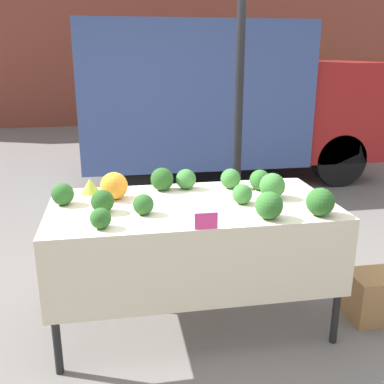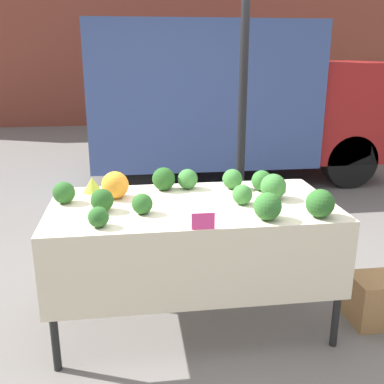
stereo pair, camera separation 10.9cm
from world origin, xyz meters
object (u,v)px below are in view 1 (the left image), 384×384
(orange_cauliflower, at_px, (114,186))
(produce_crate, at_px, (382,295))
(parked_truck, at_px, (219,97))
(price_sign, at_px, (206,221))

(orange_cauliflower, distance_m, produce_crate, 2.13)
(parked_truck, relative_size, price_sign, 32.79)
(parked_truck, distance_m, price_sign, 4.67)
(orange_cauliflower, xyz_separation_m, produce_crate, (1.92, -0.39, -0.84))
(orange_cauliflower, height_order, produce_crate, orange_cauliflower)
(parked_truck, bearing_deg, price_sign, -104.10)
(orange_cauliflower, relative_size, price_sign, 1.40)
(parked_truck, height_order, price_sign, parked_truck)
(price_sign, bearing_deg, orange_cauliflower, 127.94)
(parked_truck, xyz_separation_m, produce_crate, (0.27, -4.24, -1.07))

